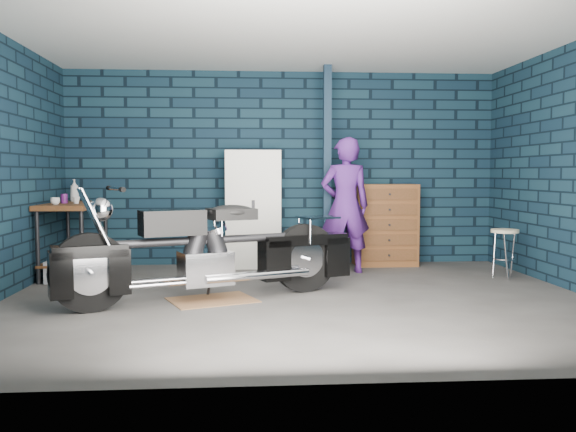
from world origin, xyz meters
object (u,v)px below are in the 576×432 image
object	(u,v)px
motorcycle	(212,243)
person	(345,205)
shop_stool	(504,254)
locker	(253,209)
storage_bin	(65,271)
tool_chest	(385,225)
workbench	(74,239)

from	to	relation	value
motorcycle	person	distance (m)	2.32
shop_stool	motorcycle	bearing A→B (deg)	-163.37
locker	shop_stool	xyz separation A→B (m)	(3.04, -1.17, -0.49)
storage_bin	locker	xyz separation A→B (m)	(2.23, 1.04, 0.67)
tool_chest	locker	bearing A→B (deg)	180.00
workbench	person	distance (m)	3.45
person	shop_stool	bearing A→B (deg)	160.05
motorcycle	storage_bin	world-z (taller)	motorcycle
workbench	shop_stool	bearing A→B (deg)	-6.79
motorcycle	person	xyz separation A→B (m)	(1.63, 1.64, 0.29)
tool_chest	motorcycle	bearing A→B (deg)	-136.00
person	locker	xyz separation A→B (m)	(-1.18, 0.57, -0.07)
person	shop_stool	size ratio (longest dim) A/B	2.89
person	storage_bin	xyz separation A→B (m)	(-3.41, -0.46, -0.74)
motorcycle	tool_chest	xyz separation A→B (m)	(2.29, 2.21, -0.01)
person	locker	bearing A→B (deg)	-28.23
workbench	person	xyz separation A→B (m)	(3.43, -0.04, 0.41)
motorcycle	locker	size ratio (longest dim) A/B	1.66
person	workbench	bearing A→B (deg)	-2.86
storage_bin	locker	size ratio (longest dim) A/B	0.26
tool_chest	shop_stool	distance (m)	1.69
workbench	shop_stool	size ratio (longest dim) A/B	2.33
workbench	storage_bin	xyz separation A→B (m)	(0.02, -0.50, -0.33)
person	storage_bin	bearing A→B (deg)	5.49
workbench	motorcycle	bearing A→B (deg)	-42.86
motorcycle	shop_stool	bearing A→B (deg)	-5.15
shop_stool	workbench	bearing A→B (deg)	173.21
locker	tool_chest	distance (m)	1.85
locker	tool_chest	xyz separation A→B (m)	(1.84, 0.00, -0.23)
tool_chest	shop_stool	xyz separation A→B (m)	(1.20, -1.17, -0.26)
workbench	motorcycle	size ratio (longest dim) A/B	0.53
workbench	locker	xyz separation A→B (m)	(2.25, 0.54, 0.34)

